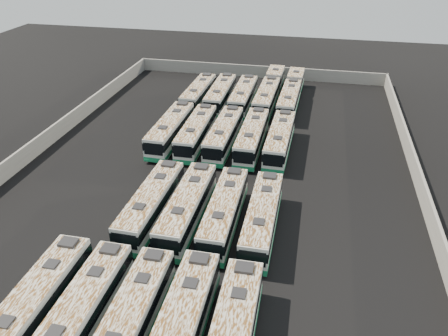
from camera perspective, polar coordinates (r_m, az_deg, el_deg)
ground at (r=49.61m, az=-1.56°, el=-1.04°), size 140.00×140.00×0.00m
perimeter_wall at (r=49.06m, az=-1.58°, el=0.06°), size 45.20×73.20×2.20m
bus_front_far_left at (r=34.73m, az=-23.50°, el=-16.24°), size 2.68×12.41×3.50m
bus_front_left at (r=33.08m, az=-18.24°, el=-17.78°), size 2.63×12.38×3.49m
bus_front_center at (r=31.88m, az=-12.13°, el=-19.03°), size 2.72×12.16×3.42m
bus_front_right at (r=30.86m, az=-5.76°, el=-20.28°), size 2.79×12.64×3.56m
bus_midfront_left at (r=42.34m, az=-9.45°, el=-4.62°), size 2.79×12.33×3.46m
bus_midfront_center at (r=41.37m, az=-4.82°, el=-5.16°), size 2.70×12.42×3.50m
bus_midfront_right at (r=40.75m, az=0.01°, el=-5.74°), size 2.66×12.04×3.39m
bus_midfront_far_right at (r=40.15m, az=5.01°, el=-6.49°), size 2.59×12.04×3.39m
bus_midback_far_left at (r=56.79m, az=-6.98°, el=4.99°), size 2.75×12.61×3.55m
bus_midback_left at (r=55.91m, az=-3.64°, el=4.70°), size 2.72×12.28×3.45m
bus_midback_center at (r=55.18m, az=-0.01°, el=4.42°), size 2.75×12.35×3.47m
bus_midback_right at (r=54.61m, az=3.66°, el=4.08°), size 2.65×12.37×3.48m
bus_midback_far_right at (r=54.28m, az=7.28°, el=3.70°), size 2.84×12.31×3.46m
bus_back_far_left at (r=69.00m, az=-3.35°, el=9.66°), size 2.75×12.10×3.40m
bus_back_left at (r=68.31m, az=-0.47°, el=9.55°), size 2.75×12.45×3.50m
bus_back_center at (r=67.74m, az=2.52°, el=9.33°), size 2.64×12.31×3.47m
bus_back_right at (r=70.34m, az=5.96°, el=9.97°), size 2.96×19.11×3.46m
bus_back_far_right at (r=69.91m, az=8.78°, el=9.63°), size 3.00×18.74×3.39m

